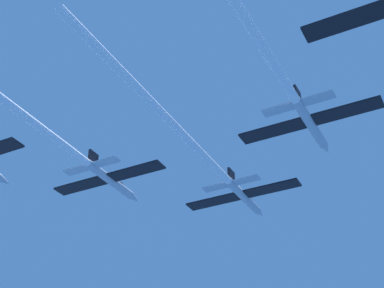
{
  "coord_description": "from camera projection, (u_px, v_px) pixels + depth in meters",
  "views": [
    {
      "loc": [
        32.19,
        -80.01,
        -43.37
      ],
      "look_at": [
        0.15,
        -18.67,
        0.12
      ],
      "focal_mm": 54.53,
      "sensor_mm": 36.0,
      "label": 1
    }
  ],
  "objects": [
    {
      "name": "jet_left_wing",
      "position": [
        45.0,
        131.0,
        79.57
      ],
      "size": [
        19.37,
        57.55,
        3.21
      ],
      "color": "#B2BAC6"
    },
    {
      "name": "jet_lead",
      "position": [
        202.0,
        154.0,
        83.69
      ],
      "size": [
        19.37,
        56.16,
        3.21
      ],
      "color": "#B2BAC6"
    },
    {
      "name": "jet_right_wing",
      "position": [
        252.0,
        30.0,
        62.63
      ],
      "size": [
        19.37,
        67.4,
        3.21
      ],
      "color": "#B2BAC6"
    }
  ]
}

